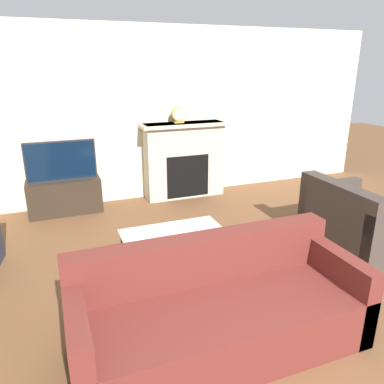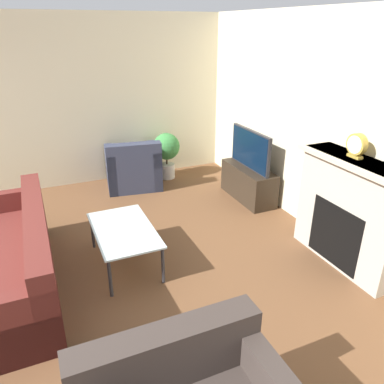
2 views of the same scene
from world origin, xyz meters
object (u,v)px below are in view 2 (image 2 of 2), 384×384
Objects in this scene: couch_sectional at (11,264)px; mantel_clock at (357,145)px; armchair_by_window at (133,170)px; potted_plant at (167,150)px; tv at (250,149)px; coffee_table at (124,232)px.

mantel_clock reaches higher than couch_sectional.
armchair_by_window is 1.20× the size of potted_plant.
tv is at bearing -176.83° from mantel_clock.
potted_plant is (-2.27, 2.49, 0.22)m from couch_sectional.
couch_sectional is 1.16m from coffee_table.
tv is 1.02× the size of armchair_by_window.
mantel_clock is (1.84, 0.10, 0.56)m from tv.
armchair_by_window is 0.70m from potted_plant.
potted_plant is 3.13× the size of mantel_clock.
couch_sectional is 2.76× the size of potted_plant.
armchair_by_window is at bearing -151.77° from mantel_clock.
armchair_by_window is at bearing 162.20° from coffee_table.
armchair_by_window reaches higher than potted_plant.
tv is at bearing 151.05° from armchair_by_window.
potted_plant is at bearing 149.85° from coffee_table.
armchair_by_window is at bearing -75.97° from potted_plant.
tv is 3.81× the size of mantel_clock.
potted_plant is (-2.30, 1.34, 0.10)m from coffee_table.
coffee_table is 1.33× the size of potted_plant.
mantel_clock is at bearing 75.58° from couch_sectional.
armchair_by_window is 2.25m from coffee_table.
tv is 1.60m from potted_plant.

